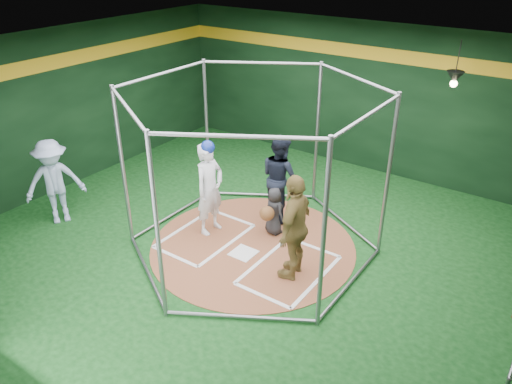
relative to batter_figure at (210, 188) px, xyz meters
The scene contains 13 objects.
room_shell 1.28m from the batter_figure, ahead, with size 10.10×9.10×3.53m.
clay_disc 1.36m from the batter_figure, ahead, with size 3.80×3.80×0.01m, color brown.
home_plate 1.39m from the batter_figure, 16.41° to the right, with size 0.43×0.43×0.01m, color white.
batter_box_left 0.96m from the batter_figure, 80.47° to the right, with size 1.17×1.77×0.01m.
batter_box_right 2.16m from the batter_figure, ahead, with size 1.17×1.77×0.01m.
batting_cage 1.14m from the batter_figure, ahead, with size 4.05×4.67×3.00m.
pendant_lamp_near 5.14m from the batter_figure, 48.51° to the left, with size 0.34×0.34×0.90m.
batter_figure is the anchor object (origin of this frame).
visitor_leopard 2.06m from the batter_figure, ahead, with size 1.09×0.45×1.86m, color #AB8E49.
catcher_figure 1.29m from the batter_figure, 29.52° to the left, with size 0.54×0.61×0.95m.
umpire 1.47m from the batter_figure, 57.64° to the left, with size 0.86×0.67×1.76m, color black.
bystander_blue 3.10m from the batter_figure, 152.27° to the right, with size 1.13×0.65×1.74m, color #A4B4D9.
steel_railing 5.67m from the batter_figure, 11.71° to the right, with size 0.05×1.14×0.98m.
Camera 1 is at (4.51, -6.35, 5.18)m, focal length 35.00 mm.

